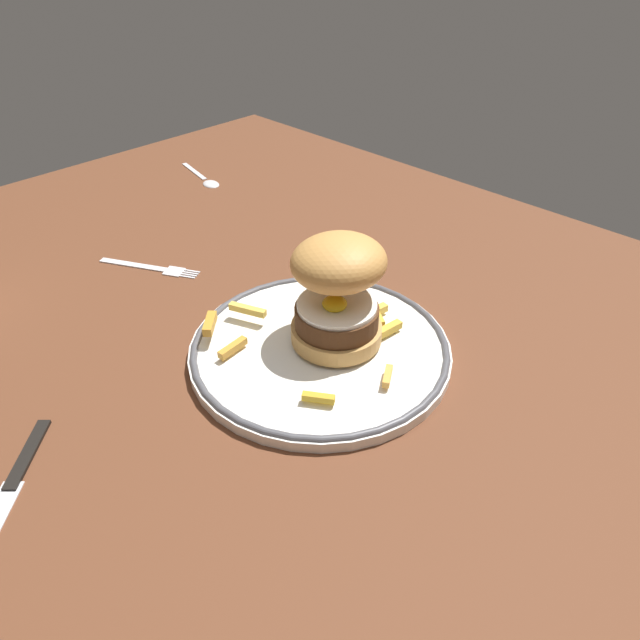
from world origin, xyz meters
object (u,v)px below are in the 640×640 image
Objects in this scene: burger at (338,288)px; spoon at (207,180)px; dinner_plate at (320,348)px; knife at (11,485)px; fork at (151,267)px.

burger reaches higher than spoon.
dinner_plate is 51.35cm from spoon.
fork is at bearing 128.87° from knife.
knife is (-6.22, -30.91, -0.58)cm from dinner_plate.
fork is at bearing -169.57° from burger.
dinner_plate is at bearing 78.62° from knife.
burger is 0.88× the size of fork.
knife is at bearing -100.86° from burger.
dinner_plate is at bearing 5.74° from fork.
burger reaches higher than knife.
fork is (-28.98, -5.33, -7.34)cm from burger.
spoon is (-47.25, 20.09, -0.48)cm from dinner_plate.
burger is 51.11cm from spoon.
dinner_plate is at bearing -23.03° from spoon.
spoon is (-47.43, 17.65, -7.16)cm from burger.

